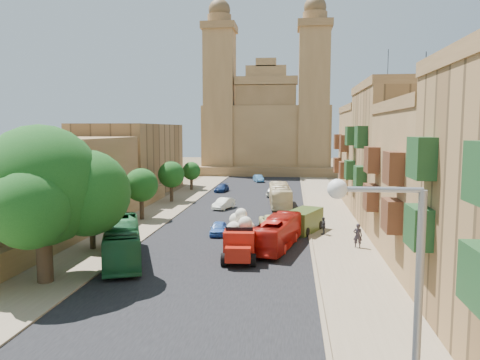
% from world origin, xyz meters
% --- Properties ---
extents(ground, '(260.00, 260.00, 0.00)m').
position_xyz_m(ground, '(0.00, 0.00, 0.00)').
color(ground, brown).
extents(road_surface, '(14.00, 140.00, 0.01)m').
position_xyz_m(road_surface, '(0.00, 30.00, 0.01)').
color(road_surface, black).
rests_on(road_surface, ground).
extents(sidewalk_east, '(5.00, 140.00, 0.01)m').
position_xyz_m(sidewalk_east, '(9.50, 30.00, 0.01)').
color(sidewalk_east, '#826F55').
rests_on(sidewalk_east, ground).
extents(sidewalk_west, '(5.00, 140.00, 0.01)m').
position_xyz_m(sidewalk_west, '(-9.50, 30.00, 0.01)').
color(sidewalk_west, '#826F55').
rests_on(sidewalk_west, ground).
extents(kerb_east, '(0.25, 140.00, 0.12)m').
position_xyz_m(kerb_east, '(7.00, 30.00, 0.06)').
color(kerb_east, '#826F55').
rests_on(kerb_east, ground).
extents(kerb_west, '(0.25, 140.00, 0.12)m').
position_xyz_m(kerb_west, '(-7.00, 30.00, 0.06)').
color(kerb_west, '#826F55').
rests_on(kerb_west, ground).
extents(townhouse_b, '(9.00, 14.00, 14.90)m').
position_xyz_m(townhouse_b, '(15.95, 11.00, 5.66)').
color(townhouse_b, olive).
rests_on(townhouse_b, ground).
extents(townhouse_c, '(9.00, 14.00, 17.40)m').
position_xyz_m(townhouse_c, '(15.95, 25.00, 6.91)').
color(townhouse_c, olive).
rests_on(townhouse_c, ground).
extents(townhouse_d, '(9.00, 14.00, 15.90)m').
position_xyz_m(townhouse_d, '(15.95, 39.00, 6.16)').
color(townhouse_d, olive).
rests_on(townhouse_d, ground).
extents(west_wall, '(1.00, 40.00, 1.80)m').
position_xyz_m(west_wall, '(-12.50, 20.00, 0.90)').
color(west_wall, olive).
rests_on(west_wall, ground).
extents(west_building_low, '(10.00, 28.00, 8.40)m').
position_xyz_m(west_building_low, '(-18.00, 18.00, 4.20)').
color(west_building_low, brown).
rests_on(west_building_low, ground).
extents(west_building_mid, '(10.00, 22.00, 10.00)m').
position_xyz_m(west_building_mid, '(-18.00, 44.00, 5.00)').
color(west_building_mid, olive).
rests_on(west_building_mid, ground).
extents(church, '(28.00, 22.50, 36.30)m').
position_xyz_m(church, '(-0.00, 78.61, 9.52)').
color(church, olive).
rests_on(church, ground).
extents(ficus_tree, '(9.59, 8.82, 9.59)m').
position_xyz_m(ficus_tree, '(-9.41, 4.01, 5.67)').
color(ficus_tree, '#3A2B1D').
rests_on(ficus_tree, ground).
extents(street_tree_a, '(2.99, 2.99, 4.59)m').
position_xyz_m(street_tree_a, '(-10.00, 12.00, 3.07)').
color(street_tree_a, '#3A2B1D').
rests_on(street_tree_a, ground).
extents(street_tree_b, '(3.45, 3.45, 5.31)m').
position_xyz_m(street_tree_b, '(-10.00, 24.00, 3.56)').
color(street_tree_b, '#3A2B1D').
rests_on(street_tree_b, ground).
extents(street_tree_c, '(3.38, 3.38, 5.19)m').
position_xyz_m(street_tree_c, '(-10.00, 36.00, 3.48)').
color(street_tree_c, '#3A2B1D').
rests_on(street_tree_c, ground).
extents(street_tree_d, '(2.80, 2.80, 4.30)m').
position_xyz_m(street_tree_d, '(-10.00, 48.00, 2.87)').
color(street_tree_d, '#3A2B1D').
rests_on(street_tree_d, ground).
extents(streetlamp, '(2.11, 0.44, 8.22)m').
position_xyz_m(streetlamp, '(7.72, -12.00, 5.20)').
color(streetlamp, gray).
rests_on(streetlamp, ground).
extents(red_truck, '(2.63, 6.06, 3.48)m').
position_xyz_m(red_truck, '(1.74, 10.74, 1.53)').
color(red_truck, '#A4190C').
rests_on(red_truck, ground).
extents(olive_pickup, '(3.80, 5.25, 1.99)m').
position_xyz_m(olive_pickup, '(6.50, 20.00, 0.97)').
color(olive_pickup, '#394B1C').
rests_on(olive_pickup, ground).
extents(bus_green_north, '(5.66, 10.24, 2.80)m').
position_xyz_m(bus_green_north, '(-6.50, 9.04, 1.40)').
color(bus_green_north, '#206032').
rests_on(bus_green_north, ground).
extents(bus_red_east, '(3.87, 8.99, 2.44)m').
position_xyz_m(bus_red_east, '(4.36, 13.78, 1.22)').
color(bus_red_east, red).
rests_on(bus_red_east, ground).
extents(bus_cream_east, '(3.04, 10.02, 2.75)m').
position_xyz_m(bus_cream_east, '(4.00, 33.44, 1.38)').
color(bus_cream_east, beige).
rests_on(bus_cream_east, ground).
extents(car_blue_a, '(1.50, 3.42, 1.15)m').
position_xyz_m(car_blue_a, '(-1.00, 17.87, 0.57)').
color(car_blue_a, '#3E72C5').
rests_on(car_blue_a, ground).
extents(car_white_a, '(2.44, 4.06, 1.26)m').
position_xyz_m(car_white_a, '(-2.51, 31.22, 0.63)').
color(car_white_a, white).
rests_on(car_white_a, ground).
extents(car_cream, '(2.68, 4.75, 1.25)m').
position_xyz_m(car_cream, '(3.47, 21.43, 0.63)').
color(car_cream, '#ECEBA7').
rests_on(car_cream, ground).
extents(car_dkblue, '(2.04, 3.98, 1.10)m').
position_xyz_m(car_dkblue, '(-5.00, 46.04, 0.55)').
color(car_dkblue, navy).
rests_on(car_dkblue, ground).
extents(car_white_b, '(2.18, 4.19, 1.36)m').
position_xyz_m(car_white_b, '(2.90, 42.29, 0.68)').
color(car_white_b, white).
rests_on(car_white_b, ground).
extents(car_blue_b, '(2.28, 3.95, 1.23)m').
position_xyz_m(car_blue_b, '(-0.50, 59.74, 0.61)').
color(car_blue_b, teal).
rests_on(car_blue_b, ground).
extents(pedestrian_a, '(0.79, 0.60, 1.93)m').
position_xyz_m(pedestrian_a, '(10.60, 14.59, 0.97)').
color(pedestrian_a, '#29242C').
rests_on(pedestrian_a, ground).
extents(pedestrian_c, '(0.60, 1.00, 1.59)m').
position_xyz_m(pedestrian_c, '(8.21, 18.87, 0.80)').
color(pedestrian_c, '#343439').
rests_on(pedestrian_c, ground).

